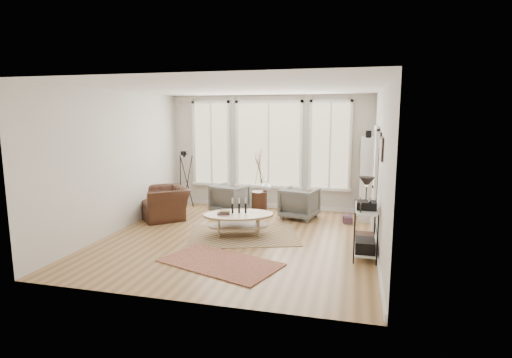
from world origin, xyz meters
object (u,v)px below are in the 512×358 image
(accent_chair, at_px, (164,203))
(low_shelf, at_px, (365,225))
(coffee_table, at_px, (238,218))
(armchair_right, at_px, (300,203))
(side_table, at_px, (259,184))
(armchair_left, at_px, (230,198))
(bookcase, at_px, (367,178))

(accent_chair, bearing_deg, low_shelf, 30.95)
(low_shelf, distance_m, coffee_table, 2.52)
(armchair_right, height_order, side_table, side_table)
(low_shelf, height_order, armchair_right, low_shelf)
(low_shelf, bearing_deg, armchair_right, 123.94)
(armchair_left, height_order, armchair_right, armchair_right)
(bookcase, relative_size, accent_chair, 1.83)
(bookcase, relative_size, low_shelf, 1.58)
(bookcase, distance_m, accent_chair, 4.76)
(coffee_table, relative_size, armchair_right, 2.01)
(bookcase, height_order, side_table, bookcase)
(side_table, bearing_deg, bookcase, 6.34)
(armchair_right, bearing_deg, coffee_table, 71.57)
(low_shelf, bearing_deg, side_table, 137.35)
(coffee_table, xyz_separation_m, armchair_right, (1.02, 1.63, 0.02))
(accent_chair, bearing_deg, coffee_table, 25.23)
(bookcase, distance_m, coffee_table, 3.27)
(bookcase, distance_m, side_table, 2.51)
(armchair_right, bearing_deg, bookcase, -152.34)
(side_table, bearing_deg, armchair_right, -5.78)
(low_shelf, height_order, armchair_left, low_shelf)
(armchair_right, bearing_deg, low_shelf, 137.46)
(side_table, distance_m, accent_chair, 2.30)
(bookcase, xyz_separation_m, armchair_right, (-1.50, -0.38, -0.59))
(armchair_right, xyz_separation_m, side_table, (-0.99, 0.10, 0.40))
(side_table, bearing_deg, low_shelf, -42.65)
(armchair_left, xyz_separation_m, armchair_right, (1.75, -0.14, 0.01))
(armchair_right, xyz_separation_m, accent_chair, (-3.08, -0.77, 0.00))
(low_shelf, height_order, side_table, side_table)
(armchair_left, distance_m, accent_chair, 1.61)
(bookcase, height_order, armchair_right, bookcase)
(bookcase, bearing_deg, armchair_right, -165.86)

